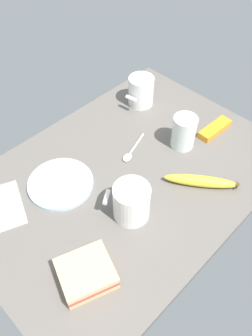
% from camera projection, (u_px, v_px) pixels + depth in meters
% --- Properties ---
extents(tabletop, '(0.90, 0.64, 0.02)m').
position_uv_depth(tabletop, '(126.00, 177.00, 0.99)').
color(tabletop, '#5B5651').
rests_on(tabletop, ground).
extents(plate_of_food, '(0.18, 0.18, 0.01)m').
position_uv_depth(plate_of_food, '(61.00, 184.00, 0.95)').
color(plate_of_food, silver).
rests_on(plate_of_food, tabletop).
extents(coffee_mug_black, '(0.11, 0.08, 0.10)m').
position_uv_depth(coffee_mug_black, '(141.00, 91.00, 1.15)').
color(coffee_mug_black, white).
rests_on(coffee_mug_black, tabletop).
extents(coffee_mug_milky, '(0.10, 0.12, 0.10)m').
position_uv_depth(coffee_mug_milky, '(131.00, 202.00, 0.85)').
color(coffee_mug_milky, white).
rests_on(coffee_mug_milky, tabletop).
extents(sandwich_main, '(0.15, 0.14, 0.04)m').
position_uv_depth(sandwich_main, '(86.00, 273.00, 0.76)').
color(sandwich_main, '#DBB77A').
rests_on(sandwich_main, tabletop).
extents(glass_of_milk, '(0.07, 0.07, 0.10)m').
position_uv_depth(glass_of_milk, '(183.00, 134.00, 1.03)').
color(glass_of_milk, silver).
rests_on(glass_of_milk, tabletop).
extents(banana, '(0.14, 0.18, 0.03)m').
position_uv_depth(banana, '(201.00, 181.00, 0.94)').
color(banana, yellow).
rests_on(banana, tabletop).
extents(spoon, '(0.13, 0.05, 0.01)m').
position_uv_depth(spoon, '(131.00, 152.00, 1.03)').
color(spoon, silver).
rests_on(spoon, tabletop).
extents(snack_bar, '(0.13, 0.05, 0.02)m').
position_uv_depth(snack_bar, '(215.00, 129.00, 1.09)').
color(snack_bar, orange).
rests_on(snack_bar, tabletop).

